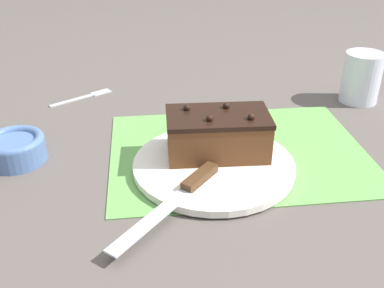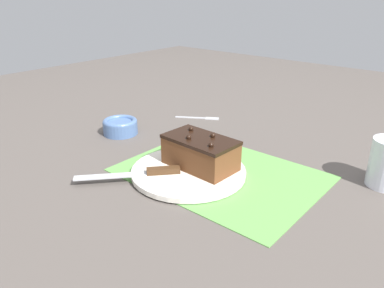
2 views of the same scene
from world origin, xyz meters
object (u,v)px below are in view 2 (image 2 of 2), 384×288
(serving_knife, at_px, (146,172))
(cake_plate, at_px, (189,171))
(dessert_fork, at_px, (201,118))
(chocolate_cake, at_px, (200,152))
(small_bowl, at_px, (120,126))

(serving_knife, bearing_deg, cake_plate, -83.19)
(cake_plate, bearing_deg, dessert_fork, -54.86)
(chocolate_cake, xyz_separation_m, serving_knife, (0.07, 0.11, -0.03))
(serving_knife, bearing_deg, chocolate_cake, -79.56)
(chocolate_cake, distance_m, serving_knife, 0.14)
(serving_knife, xyz_separation_m, small_bowl, (0.28, -0.16, 0.00))
(cake_plate, distance_m, dessert_fork, 0.42)
(serving_knife, distance_m, small_bowl, 0.32)
(cake_plate, height_order, small_bowl, small_bowl)
(serving_knife, height_order, dessert_fork, serving_knife)
(small_bowl, bearing_deg, cake_plate, 167.91)
(cake_plate, xyz_separation_m, serving_knife, (0.06, 0.08, 0.01))
(small_bowl, bearing_deg, chocolate_cake, 173.16)
(small_bowl, height_order, dessert_fork, small_bowl)
(serving_knife, distance_m, dessert_fork, 0.47)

